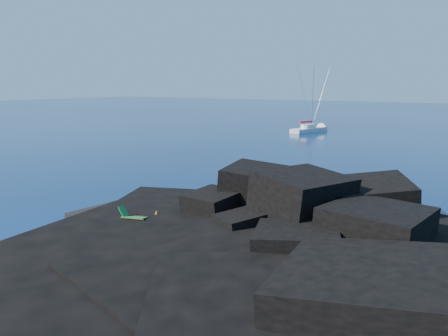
# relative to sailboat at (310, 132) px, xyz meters

# --- Properties ---
(ground) EXTENTS (400.00, 400.00, 0.00)m
(ground) POSITION_rel_sailboat_xyz_m (6.64, -54.27, 0.00)
(ground) COLOR #031033
(ground) RESTS_ON ground
(headland) EXTENTS (24.00, 24.00, 3.60)m
(headland) POSITION_rel_sailboat_xyz_m (19.64, -51.27, 0.00)
(headland) COLOR black
(headland) RESTS_ON ground
(beach) EXTENTS (9.08, 6.86, 0.70)m
(beach) POSITION_rel_sailboat_xyz_m (11.14, -53.77, 0.00)
(beach) COLOR black
(beach) RESTS_ON ground
(surf_foam) EXTENTS (10.00, 8.00, 0.06)m
(surf_foam) POSITION_rel_sailboat_xyz_m (11.64, -49.27, 0.00)
(surf_foam) COLOR white
(surf_foam) RESTS_ON ground
(sailboat) EXTENTS (5.03, 11.22, 11.53)m
(sailboat) POSITION_rel_sailboat_xyz_m (0.00, 0.00, 0.00)
(sailboat) COLOR silver
(sailboat) RESTS_ON ground
(deck_chair) EXTENTS (1.72, 1.14, 1.09)m
(deck_chair) POSITION_rel_sailboat_xyz_m (11.72, -55.29, 0.89)
(deck_chair) COLOR #1B7C39
(deck_chair) RESTS_ON beach
(towel) EXTENTS (1.84, 1.31, 0.04)m
(towel) POSITION_rel_sailboat_xyz_m (13.26, -52.46, 0.37)
(towel) COLOR white
(towel) RESTS_ON beach
(sunbather) EXTENTS (1.63, 0.91, 0.22)m
(sunbather) POSITION_rel_sailboat_xyz_m (13.26, -52.46, 0.50)
(sunbather) COLOR tan
(sunbather) RESTS_ON towel
(marker_cone) EXTENTS (0.37, 0.37, 0.52)m
(marker_cone) POSITION_rel_sailboat_xyz_m (12.24, -53.92, 0.61)
(marker_cone) COLOR orange
(marker_cone) RESTS_ON beach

